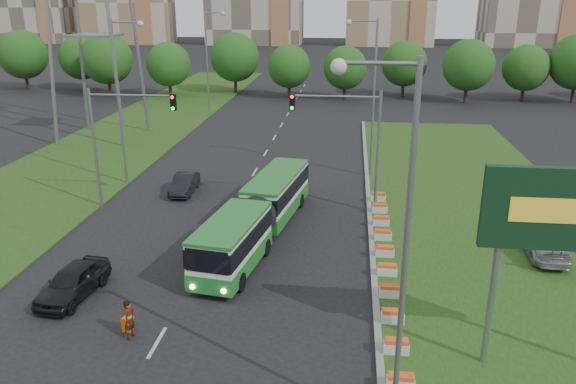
# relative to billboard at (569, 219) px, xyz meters

# --- Properties ---
(ground) EXTENTS (360.00, 360.00, 0.00)m
(ground) POSITION_rel_billboard_xyz_m (-12.25, 6.00, -6.16)
(ground) COLOR black
(ground) RESTS_ON ground
(grass_median) EXTENTS (14.00, 60.00, 0.15)m
(grass_median) POSITION_rel_billboard_xyz_m (0.75, 14.00, -6.09)
(grass_median) COLOR #214413
(grass_median) RESTS_ON ground
(median_kerb) EXTENTS (0.30, 60.00, 0.18)m
(median_kerb) POSITION_rel_billboard_xyz_m (-6.20, 14.00, -6.07)
(median_kerb) COLOR gray
(median_kerb) RESTS_ON ground
(left_verge) EXTENTS (12.00, 110.00, 0.10)m
(left_verge) POSITION_rel_billboard_xyz_m (-30.25, 31.00, -6.11)
(left_verge) COLOR #214413
(left_verge) RESTS_ON ground
(lane_markings) EXTENTS (0.20, 100.00, 0.01)m
(lane_markings) POSITION_rel_billboard_xyz_m (-15.25, 26.00, -6.16)
(lane_markings) COLOR #B3B3AC
(lane_markings) RESTS_ON ground
(flower_planters) EXTENTS (1.10, 20.30, 0.60)m
(flower_planters) POSITION_rel_billboard_xyz_m (-5.55, 7.90, -5.71)
(flower_planters) COLOR silver
(flower_planters) RESTS_ON grass_median
(billboard) EXTENTS (6.00, 0.37, 8.00)m
(billboard) POSITION_rel_billboard_xyz_m (0.00, 0.00, 0.00)
(billboard) COLOR gray
(billboard) RESTS_ON ground
(traffic_mast_median) EXTENTS (5.76, 0.32, 8.00)m
(traffic_mast_median) POSITION_rel_billboard_xyz_m (-7.47, 16.00, -0.81)
(traffic_mast_median) COLOR gray
(traffic_mast_median) RESTS_ON ground
(traffic_mast_left) EXTENTS (5.76, 0.32, 8.00)m
(traffic_mast_left) POSITION_rel_billboard_xyz_m (-22.63, 15.00, -0.81)
(traffic_mast_left) COLOR gray
(traffic_mast_left) RESTS_ON ground
(street_lamps) EXTENTS (36.00, 60.00, 12.00)m
(street_lamps) POSITION_rel_billboard_xyz_m (-15.25, 16.00, -0.16)
(street_lamps) COLOR gray
(street_lamps) RESTS_ON ground
(tree_line) EXTENTS (120.00, 8.00, 9.00)m
(tree_line) POSITION_rel_billboard_xyz_m (-2.25, 61.00, -1.66)
(tree_line) COLOR #214F15
(tree_line) RESTS_ON ground
(articulated_bus) EXTENTS (2.35, 15.10, 2.49)m
(articulated_bus) POSITION_rel_billboard_xyz_m (-12.86, 10.91, -4.64)
(articulated_bus) COLOR silver
(articulated_bus) RESTS_ON ground
(car_left_near) EXTENTS (2.30, 4.67, 1.53)m
(car_left_near) POSITION_rel_billboard_xyz_m (-20.39, 3.25, -5.40)
(car_left_near) COLOR black
(car_left_near) RESTS_ON ground
(car_left_far) EXTENTS (1.56, 4.11, 1.34)m
(car_left_far) POSITION_rel_billboard_xyz_m (-19.45, 18.44, -5.49)
(car_left_far) COLOR black
(car_left_far) RESTS_ON ground
(car_median) EXTENTS (2.03, 4.80, 1.38)m
(car_median) POSITION_rel_billboard_xyz_m (2.96, 10.10, -5.32)
(car_median) COLOR #96999E
(car_median) RESTS_ON grass_median
(pedestrian) EXTENTS (0.51, 0.69, 1.72)m
(pedestrian) POSITION_rel_billboard_xyz_m (-16.43, 0.23, -5.30)
(pedestrian) COLOR gray
(pedestrian) RESTS_ON ground
(shopping_trolley) EXTENTS (0.37, 0.39, 0.63)m
(shopping_trolley) POSITION_rel_billboard_xyz_m (-16.77, 0.69, -5.85)
(shopping_trolley) COLOR orange
(shopping_trolley) RESTS_ON ground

